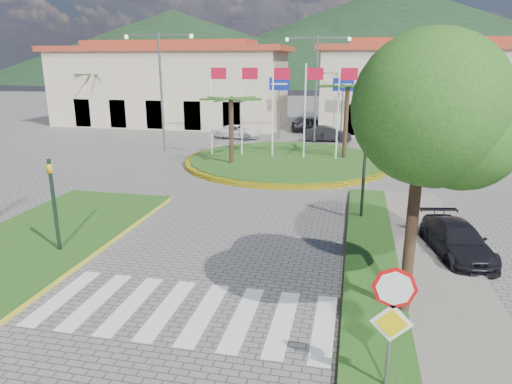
% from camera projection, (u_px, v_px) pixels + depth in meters
% --- Properties ---
extents(median_left, '(5.00, 14.00, 0.18)m').
position_uv_depth(median_left, '(15.00, 254.00, 14.80)').
color(median_left, '#1F4E16').
rests_on(median_left, ground).
extents(crosswalk, '(8.00, 3.00, 0.01)m').
position_uv_depth(crosswalk, '(182.00, 310.00, 11.62)').
color(crosswalk, silver).
rests_on(crosswalk, ground).
extents(roundabout_island, '(12.70, 12.70, 6.00)m').
position_uv_depth(roundabout_island, '(287.00, 160.00, 28.48)').
color(roundabout_island, yellow).
rests_on(roundabout_island, ground).
extents(stop_sign, '(0.80, 0.11, 2.65)m').
position_uv_depth(stop_sign, '(392.00, 311.00, 8.22)').
color(stop_sign, slate).
rests_on(stop_sign, ground).
extents(deciduous_tree, '(3.60, 3.60, 6.80)m').
position_uv_depth(deciduous_tree, '(424.00, 106.00, 10.01)').
color(deciduous_tree, black).
rests_on(deciduous_tree, ground).
extents(traffic_light_left, '(0.15, 0.18, 3.20)m').
position_uv_depth(traffic_light_left, '(53.00, 198.00, 14.49)').
color(traffic_light_left, black).
rests_on(traffic_light_left, ground).
extents(traffic_light_right, '(0.15, 0.18, 3.20)m').
position_uv_depth(traffic_light_right, '(364.00, 173.00, 17.69)').
color(traffic_light_right, black).
rests_on(traffic_light_right, ground).
extents(traffic_light_far, '(0.18, 0.15, 3.20)m').
position_uv_depth(traffic_light_far, '(416.00, 127.00, 30.13)').
color(traffic_light_far, black).
rests_on(traffic_light_far, ground).
extents(direction_sign_west, '(1.60, 0.14, 5.20)m').
position_uv_depth(direction_sign_west, '(279.00, 95.00, 36.39)').
color(direction_sign_west, slate).
rests_on(direction_sign_west, ground).
extents(direction_sign_east, '(1.60, 0.14, 5.20)m').
position_uv_depth(direction_sign_east, '(343.00, 96.00, 35.37)').
color(direction_sign_east, slate).
rests_on(direction_sign_east, ground).
extents(street_lamp_centre, '(4.80, 0.16, 8.00)m').
position_uv_depth(street_lamp_centre, '(316.00, 84.00, 34.60)').
color(street_lamp_centre, slate).
rests_on(street_lamp_centre, ground).
extents(street_lamp_west, '(4.80, 0.16, 8.00)m').
position_uv_depth(street_lamp_west, '(161.00, 86.00, 31.00)').
color(street_lamp_west, slate).
rests_on(street_lamp_west, ground).
extents(building_left, '(23.32, 9.54, 8.05)m').
position_uv_depth(building_left, '(172.00, 85.00, 45.33)').
color(building_left, beige).
rests_on(building_left, ground).
extents(building_right, '(19.08, 9.54, 8.05)m').
position_uv_depth(building_right, '(425.00, 87.00, 40.45)').
color(building_right, beige).
rests_on(building_right, ground).
extents(hill_far_west, '(140.00, 140.00, 22.00)m').
position_uv_depth(hill_far_west, '(173.00, 46.00, 147.53)').
color(hill_far_west, black).
rests_on(hill_far_west, ground).
extents(hill_far_mid, '(180.00, 180.00, 30.00)m').
position_uv_depth(hill_far_mid, '(394.00, 34.00, 150.99)').
color(hill_far_mid, black).
rests_on(hill_far_mid, ground).
extents(hill_near_back, '(110.00, 110.00, 16.00)m').
position_uv_depth(hill_near_back, '(308.00, 55.00, 129.82)').
color(hill_near_back, black).
rests_on(hill_near_back, ground).
extents(white_van, '(4.09, 2.33, 1.08)m').
position_uv_depth(white_van, '(238.00, 132.00, 37.57)').
color(white_van, white).
rests_on(white_van, ground).
extents(car_dark_a, '(4.10, 2.56, 1.30)m').
position_uv_depth(car_dark_a, '(313.00, 125.00, 40.65)').
color(car_dark_a, black).
rests_on(car_dark_a, ground).
extents(car_dark_b, '(3.78, 1.75, 1.20)m').
position_uv_depth(car_dark_b, '(328.00, 134.00, 36.14)').
color(car_dark_b, black).
rests_on(car_dark_b, ground).
extents(car_side_right, '(2.21, 3.98, 1.09)m').
position_uv_depth(car_side_right, '(457.00, 240.00, 14.77)').
color(car_side_right, black).
rests_on(car_side_right, ground).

